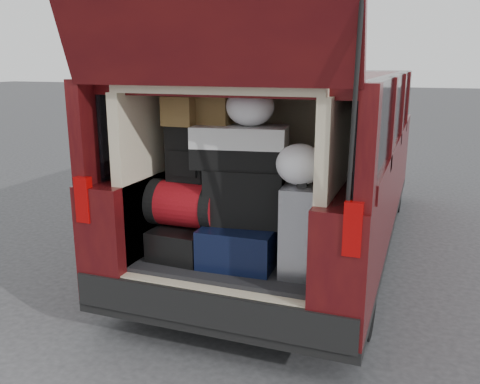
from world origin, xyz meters
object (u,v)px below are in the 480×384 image
at_px(silver_roller, 302,229).
at_px(red_duffel, 185,204).
at_px(backpack, 188,153).
at_px(black_hardshell, 187,240).
at_px(twotone_duffel, 240,147).
at_px(black_soft_case, 246,195).
at_px(navy_hardshell, 244,241).

relative_size(silver_roller, red_duffel, 1.19).
xyz_separation_m(silver_roller, backpack, (-0.84, 0.07, 0.43)).
height_order(black_hardshell, twotone_duffel, twotone_duffel).
relative_size(black_soft_case, twotone_duffel, 0.84).
bearing_deg(black_hardshell, black_soft_case, 10.90).
xyz_separation_m(silver_roller, black_soft_case, (-0.42, 0.09, 0.16)).
distance_m(black_soft_case, backpack, 0.50).
bearing_deg(twotone_duffel, silver_roller, -21.74).
height_order(backpack, twotone_duffel, twotone_duffel).
distance_m(red_duffel, black_soft_case, 0.45).
relative_size(black_hardshell, navy_hardshell, 0.86).
bearing_deg(black_soft_case, black_hardshell, -179.76).
bearing_deg(red_duffel, navy_hardshell, 5.83).
bearing_deg(silver_roller, black_hardshell, 173.23).
height_order(silver_roller, red_duffel, silver_roller).
height_order(black_hardshell, black_soft_case, black_soft_case).
xyz_separation_m(navy_hardshell, red_duffel, (-0.42, -0.04, 0.24)).
relative_size(silver_roller, twotone_duffel, 0.94).
distance_m(black_soft_case, twotone_duffel, 0.33).
distance_m(black_hardshell, black_soft_case, 0.56).
height_order(black_hardshell, red_duffel, red_duffel).
relative_size(red_duffel, backpack, 1.26).
bearing_deg(black_soft_case, red_duffel, -179.59).
bearing_deg(twotone_duffel, navy_hardshell, -48.52).
height_order(silver_roller, backpack, backpack).
relative_size(navy_hardshell, backpack, 1.56).
height_order(black_hardshell, silver_roller, silver_roller).
bearing_deg(silver_roller, black_soft_case, 163.11).
height_order(black_hardshell, navy_hardshell, navy_hardshell).
bearing_deg(black_soft_case, silver_roller, -19.93).
distance_m(navy_hardshell, silver_roller, 0.46).
bearing_deg(silver_roller, red_duffel, 173.38).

